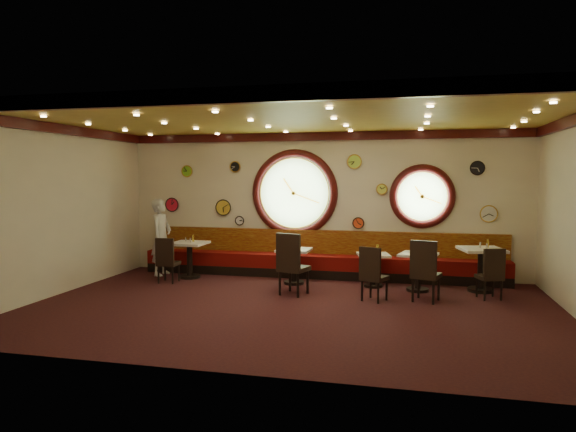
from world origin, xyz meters
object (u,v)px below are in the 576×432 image
object	(u,v)px
chair_b	(291,260)
condiment_e_pepper	(487,246)
table_a	(190,255)
condiment_b_pepper	(294,247)
condiment_e_salt	(480,245)
condiment_b_bottle	(299,245)
condiment_d_bottle	(425,249)
chair_c	(372,270)
condiment_d_pepper	(422,251)
table_e	(481,264)
chair_d	(425,267)
condiment_a_pepper	(191,240)
chair_a	(167,257)
table_d	(418,267)
condiment_b_salt	(291,246)
condiment_c_bottle	(377,249)
condiment_c_salt	(369,251)
condiment_d_salt	(412,250)
condiment_c_pepper	(372,252)
condiment_e_bottle	(487,243)
condiment_a_bottle	(193,238)
table_b	(294,262)
waiter	(161,237)
chair_e	(492,270)
table_c	(373,266)
condiment_a_salt	(186,239)

from	to	relation	value
chair_b	condiment_e_pepper	size ratio (longest dim) A/B	7.48
table_a	chair_b	distance (m)	2.79
condiment_b_pepper	condiment_e_salt	xyz separation A→B (m)	(3.64, 0.20, 0.12)
condiment_b_bottle	condiment_d_bottle	world-z (taller)	condiment_d_bottle
chair_c	condiment_d_pepper	size ratio (longest dim) A/B	6.36
table_e	chair_d	bearing A→B (deg)	-133.75
condiment_a_pepper	chair_a	bearing A→B (deg)	-117.89
table_d	condiment_e_salt	distance (m)	1.27
condiment_b_salt	chair_a	bearing A→B (deg)	-167.28
condiment_d_pepper	condiment_c_bottle	bearing A→B (deg)	159.41
condiment_c_salt	condiment_d_salt	bearing A→B (deg)	-6.71
condiment_c_pepper	condiment_e_pepper	distance (m)	2.18
condiment_d_salt	condiment_b_salt	bearing A→B (deg)	179.01
table_d	condiment_e_bottle	xyz separation A→B (m)	(1.31, 0.35, 0.46)
table_a	condiment_b_bottle	bearing A→B (deg)	-1.04
table_e	condiment_a_bottle	bearing A→B (deg)	179.38
condiment_b_pepper	condiment_e_salt	world-z (taller)	condiment_e_salt
condiment_c_bottle	condiment_a_bottle	bearing A→B (deg)	179.48
table_b	condiment_c_bottle	distance (m)	1.73
table_d	condiment_e_salt	world-z (taller)	condiment_e_salt
condiment_c_pepper	condiment_e_pepper	world-z (taller)	condiment_e_pepper
condiment_d_salt	table_e	bearing A→B (deg)	6.26
condiment_c_salt	condiment_a_bottle	distance (m)	3.85
chair_a	waiter	bearing A→B (deg)	121.62
condiment_d_salt	waiter	xyz separation A→B (m)	(-5.52, 0.30, 0.07)
condiment_d_bottle	condiment_c_pepper	bearing A→B (deg)	175.72
chair_d	condiment_e_pepper	xyz separation A→B (m)	(1.18, 1.10, 0.26)
table_b	condiment_b_salt	distance (m)	0.33
chair_c	condiment_d_salt	bearing A→B (deg)	82.92
condiment_a_pepper	condiment_d_bottle	bearing A→B (deg)	-0.38
condiment_b_pepper	condiment_b_bottle	bearing A→B (deg)	48.36
condiment_d_pepper	condiment_e_salt	distance (m)	1.16
chair_a	chair_e	size ratio (longest dim) A/B	1.01
condiment_d_pepper	chair_a	bearing A→B (deg)	-175.85
condiment_c_pepper	condiment_e_salt	xyz separation A→B (m)	(2.07, 0.10, 0.18)
table_c	condiment_b_pepper	world-z (taller)	condiment_b_pepper
chair_c	chair_e	bearing A→B (deg)	40.80
table_b	condiment_d_pepper	size ratio (longest dim) A/B	7.67
chair_c	condiment_e_pepper	xyz separation A→B (m)	(2.08, 1.25, 0.34)
condiment_d_bottle	waiter	world-z (taller)	waiter
condiment_a_bottle	condiment_e_salt	distance (m)	5.97
chair_c	condiment_a_bottle	world-z (taller)	chair_c
chair_c	waiter	size ratio (longest dim) A/B	0.35
condiment_b_salt	condiment_c_bottle	xyz separation A→B (m)	(1.77, 0.13, -0.02)
condiment_a_salt	condiment_d_bottle	world-z (taller)	condiment_d_bottle
table_c	chair_c	distance (m)	1.25
condiment_c_bottle	condiment_e_bottle	size ratio (longest dim) A/B	1.12
condiment_b_salt	condiment_d_salt	size ratio (longest dim) A/B	0.92
condiment_a_salt	table_b	bearing A→B (deg)	-4.64
table_a	chair_c	bearing A→B (deg)	-17.23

